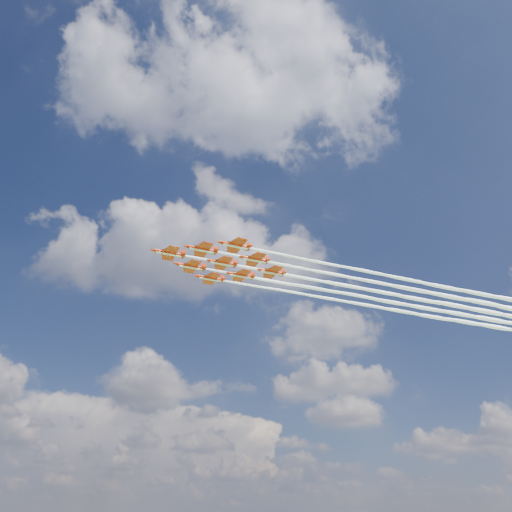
{
  "coord_description": "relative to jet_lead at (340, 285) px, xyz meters",
  "views": [
    {
      "loc": [
        14.06,
        -146.89,
        6.47
      ],
      "look_at": [
        13.34,
        4.34,
        87.59
      ],
      "focal_mm": 35.0,
      "sensor_mm": 36.0,
      "label": 1
    }
  ],
  "objects": [
    {
      "name": "jet_row4_port",
      "position": [
        27.81,
        4.46,
        0.0
      ],
      "size": [
        126.77,
        55.97,
        2.99
      ],
      "rotation": [
        0.0,
        0.0,
        0.39
      ],
      "color": "red"
    },
    {
      "name": "jet_row2_port",
      "position": [
        10.95,
        -2.55,
        0.0
      ],
      "size": [
        126.77,
        55.97,
        2.99
      ],
      "rotation": [
        0.0,
        0.0,
        0.39
      ],
      "color": "red"
    },
    {
      "name": "jet_row3_starb",
      "position": [
        11.83,
        19.12,
        0.0
      ],
      "size": [
        126.77,
        55.97,
        2.99
      ],
      "rotation": [
        0.0,
        0.0,
        0.39
      ],
      "color": "red"
    },
    {
      "name": "jet_row3_port",
      "position": [
        21.9,
        -5.1,
        0.0
      ],
      "size": [
        126.77,
        55.97,
        2.99
      ],
      "rotation": [
        0.0,
        0.0,
        0.39
      ],
      "color": "red"
    },
    {
      "name": "jet_tail",
      "position": [
        33.73,
        14.02,
        0.0
      ],
      "size": [
        126.77,
        55.97,
        2.99
      ],
      "rotation": [
        0.0,
        0.0,
        0.39
      ],
      "color": "red"
    },
    {
      "name": "jet_row2_starb",
      "position": [
        5.92,
        9.56,
        0.0
      ],
      "size": [
        126.77,
        55.97,
        2.99
      ],
      "rotation": [
        0.0,
        0.0,
        0.39
      ],
      "color": "red"
    },
    {
      "name": "jet_row4_starb",
      "position": [
        22.78,
        16.57,
        0.0
      ],
      "size": [
        126.77,
        55.97,
        2.99
      ],
      "rotation": [
        0.0,
        0.0,
        0.39
      ],
      "color": "red"
    },
    {
      "name": "jet_row3_centre",
      "position": [
        16.86,
        7.01,
        0.0
      ],
      "size": [
        126.77,
        55.97,
        2.99
      ],
      "rotation": [
        0.0,
        0.0,
        0.39
      ],
      "color": "red"
    },
    {
      "name": "jet_lead",
      "position": [
        0.0,
        0.0,
        0.0
      ],
      "size": [
        126.77,
        55.97,
        2.99
      ],
      "rotation": [
        0.0,
        0.0,
        0.39
      ],
      "color": "red"
    }
  ]
}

